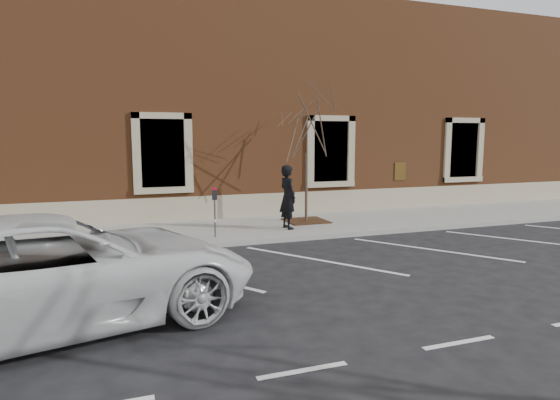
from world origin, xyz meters
name	(u,v)px	position (x,y,z in m)	size (l,w,h in m)	color
ground	(287,241)	(0.00, 0.00, 0.00)	(120.00, 120.00, 0.00)	#28282B
sidewalk_near	(268,228)	(0.00, 1.75, 0.07)	(40.00, 3.50, 0.15)	#A39F99
curb_near	(288,239)	(0.00, -0.05, 0.07)	(40.00, 0.12, 0.15)	#9E9E99
parking_stripes	(319,260)	(0.00, -2.20, 0.00)	(28.00, 4.40, 0.01)	silver
building_civic	(224,112)	(0.00, 7.74, 4.00)	(40.00, 8.62, 8.00)	brown
man	(288,197)	(0.40, 1.03, 1.12)	(0.71, 0.46, 1.94)	black
parking_meter	(215,203)	(-1.94, 0.50, 1.12)	(0.13, 0.10, 1.39)	#595B60
tree_grate	(306,221)	(1.41, 1.99, 0.17)	(1.30, 1.30, 0.03)	#432915
sapling	(307,134)	(1.41, 1.99, 3.03)	(2.47, 2.47, 4.12)	brown
white_truck	(56,271)	(-5.43, -4.38, 0.87)	(2.88, 6.25, 1.74)	silver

